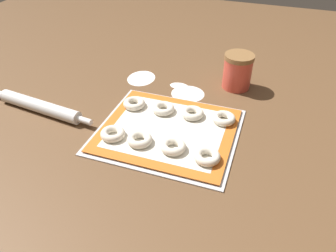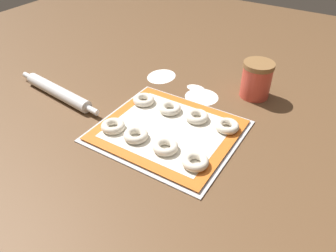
# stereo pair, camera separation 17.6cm
# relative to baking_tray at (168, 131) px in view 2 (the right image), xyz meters

# --- Properties ---
(ground_plane) EXTENTS (2.80, 2.80, 0.00)m
(ground_plane) POSITION_rel_baking_tray_xyz_m (-0.02, -0.01, -0.00)
(ground_plane) COLOR brown
(baking_tray) EXTENTS (0.41, 0.37, 0.01)m
(baking_tray) POSITION_rel_baking_tray_xyz_m (0.00, 0.00, 0.00)
(baking_tray) COLOR silver
(baking_tray) RESTS_ON ground_plane
(baking_mat) EXTENTS (0.39, 0.35, 0.00)m
(baking_mat) POSITION_rel_baking_tray_xyz_m (0.00, -0.00, 0.01)
(baking_mat) COLOR orange
(baking_mat) RESTS_ON baking_tray
(bagel_front_far_left) EXTENTS (0.07, 0.07, 0.02)m
(bagel_front_far_left) POSITION_rel_baking_tray_xyz_m (-0.14, -0.09, 0.02)
(bagel_front_far_left) COLOR silver
(bagel_front_far_left) RESTS_ON baking_mat
(bagel_front_mid_left) EXTENTS (0.07, 0.07, 0.02)m
(bagel_front_mid_left) POSITION_rel_baking_tray_xyz_m (-0.06, -0.09, 0.02)
(bagel_front_mid_left) COLOR silver
(bagel_front_mid_left) RESTS_ON baking_mat
(bagel_front_mid_right) EXTENTS (0.07, 0.07, 0.02)m
(bagel_front_mid_right) POSITION_rel_baking_tray_xyz_m (0.04, -0.08, 0.02)
(bagel_front_mid_right) COLOR silver
(bagel_front_mid_right) RESTS_ON baking_mat
(bagel_front_far_right) EXTENTS (0.07, 0.07, 0.02)m
(bagel_front_far_right) POSITION_rel_baking_tray_xyz_m (0.14, -0.09, 0.02)
(bagel_front_far_right) COLOR silver
(bagel_front_far_right) RESTS_ON baking_mat
(bagel_back_far_left) EXTENTS (0.07, 0.07, 0.02)m
(bagel_back_far_left) POSITION_rel_baking_tray_xyz_m (-0.15, 0.08, 0.02)
(bagel_back_far_left) COLOR silver
(bagel_back_far_left) RESTS_ON baking_mat
(bagel_back_mid_left) EXTENTS (0.07, 0.07, 0.02)m
(bagel_back_mid_left) POSITION_rel_baking_tray_xyz_m (-0.05, 0.08, 0.02)
(bagel_back_mid_left) COLOR silver
(bagel_back_mid_left) RESTS_ON baking_mat
(bagel_back_mid_right) EXTENTS (0.07, 0.07, 0.02)m
(bagel_back_mid_right) POSITION_rel_baking_tray_xyz_m (0.05, 0.09, 0.02)
(bagel_back_mid_right) COLOR silver
(bagel_back_mid_right) RESTS_ON baking_mat
(bagel_back_far_right) EXTENTS (0.07, 0.07, 0.02)m
(bagel_back_far_right) POSITION_rel_baking_tray_xyz_m (0.15, 0.09, 0.02)
(bagel_back_far_right) COLOR silver
(bagel_back_far_right) RESTS_ON baking_mat
(flour_canister) EXTENTS (0.10, 0.10, 0.13)m
(flour_canister) POSITION_rel_baking_tray_xyz_m (0.15, 0.34, 0.06)
(flour_canister) COLOR #DB4C3D
(flour_canister) RESTS_ON ground_plane
(rolling_pin) EXTENTS (0.41, 0.08, 0.04)m
(rolling_pin) POSITION_rel_baking_tray_xyz_m (-0.43, -0.03, 0.02)
(rolling_pin) COLOR silver
(rolling_pin) RESTS_ON ground_plane
(flour_patch_near) EXTENTS (0.07, 0.05, 0.00)m
(flour_patch_near) POSITION_rel_baking_tray_xyz_m (-0.05, 0.28, -0.00)
(flour_patch_near) COLOR white
(flour_patch_near) RESTS_ON ground_plane
(flour_patch_far) EXTENTS (0.10, 0.12, 0.00)m
(flour_patch_far) POSITION_rel_baking_tray_xyz_m (-0.21, 0.28, -0.00)
(flour_patch_far) COLOR white
(flour_patch_far) RESTS_ON ground_plane
(flour_patch_side) EXTENTS (0.12, 0.11, 0.00)m
(flour_patch_side) POSITION_rel_baking_tray_xyz_m (-0.01, 0.23, -0.00)
(flour_patch_side) COLOR white
(flour_patch_side) RESTS_ON ground_plane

